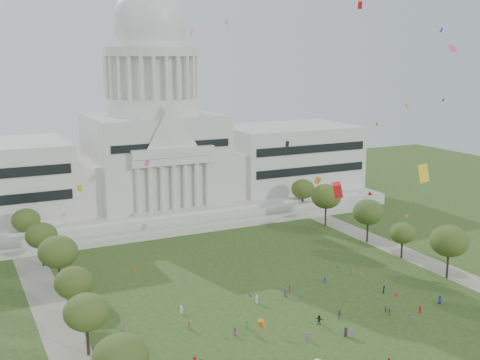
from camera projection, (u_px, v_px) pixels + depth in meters
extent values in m
plane|color=#30461B|center=(343.00, 344.00, 116.06)|extent=(400.00, 400.00, 0.00)
cube|color=silver|center=(155.00, 204.00, 216.73)|extent=(160.00, 60.00, 4.00)
cube|color=silver|center=(188.00, 230.00, 187.93)|extent=(130.00, 3.00, 2.00)
cube|color=silver|center=(179.00, 220.00, 194.65)|extent=(140.00, 3.00, 5.00)
cube|color=silver|center=(288.00, 158.00, 236.96)|extent=(50.00, 34.00, 22.00)
cube|color=silver|center=(79.00, 186.00, 200.40)|extent=(12.00, 26.00, 16.00)
cube|color=silver|center=(226.00, 172.00, 223.72)|extent=(12.00, 26.00, 16.00)
cube|color=silver|center=(154.00, 161.00, 212.60)|extent=(44.00, 38.00, 28.00)
cube|color=silver|center=(173.00, 161.00, 194.37)|extent=(28.00, 3.00, 2.40)
cube|color=black|center=(312.00, 160.00, 221.44)|extent=(46.00, 0.40, 11.00)
cylinder|color=silver|center=(153.00, 106.00, 208.66)|extent=(32.00, 32.00, 6.00)
cylinder|color=silver|center=(152.00, 77.00, 206.64)|extent=(28.00, 28.00, 14.00)
cylinder|color=silver|center=(151.00, 52.00, 204.91)|extent=(32.40, 32.40, 3.00)
cylinder|color=silver|center=(150.00, 35.00, 203.80)|extent=(22.00, 22.00, 8.00)
ellipsoid|color=silver|center=(150.00, 23.00, 202.98)|extent=(25.00, 25.00, 26.20)
cube|color=gray|center=(60.00, 330.00, 121.70)|extent=(8.00, 160.00, 0.04)
cube|color=gray|center=(423.00, 261.00, 163.15)|extent=(8.00, 160.00, 0.04)
ellipsoid|color=#334A1A|center=(121.00, 357.00, 92.61)|extent=(8.86, 8.86, 7.25)
cylinder|color=black|center=(88.00, 341.00, 111.27)|extent=(0.56, 0.56, 5.47)
ellipsoid|color=#3E511D|center=(86.00, 312.00, 110.09)|extent=(8.42, 8.42, 6.89)
cylinder|color=black|center=(447.00, 266.00, 149.83)|extent=(0.56, 0.56, 6.20)
ellipsoid|color=#374E1A|center=(449.00, 241.00, 148.49)|extent=(9.55, 9.55, 7.82)
cylinder|color=black|center=(75.00, 308.00, 126.30)|extent=(0.56, 0.56, 5.27)
ellipsoid|color=#354617|center=(74.00, 283.00, 125.17)|extent=(8.12, 8.12, 6.65)
cylinder|color=black|center=(402.00, 250.00, 165.08)|extent=(0.56, 0.56, 4.56)
ellipsoid|color=#39511A|center=(403.00, 233.00, 164.10)|extent=(7.01, 7.01, 5.74)
cylinder|color=black|center=(60.00, 277.00, 142.49)|extent=(0.56, 0.56, 6.03)
ellipsoid|color=#334B19|center=(58.00, 252.00, 141.19)|extent=(9.29, 9.29, 7.60)
cylinder|color=black|center=(367.00, 233.00, 178.76)|extent=(0.56, 0.56, 5.97)
ellipsoid|color=#33491B|center=(368.00, 212.00, 177.48)|extent=(9.19, 9.19, 7.52)
cylinder|color=black|center=(43.00, 256.00, 158.40)|extent=(0.56, 0.56, 5.41)
ellipsoid|color=#324716|center=(41.00, 236.00, 157.23)|extent=(8.33, 8.33, 6.81)
cylinder|color=black|center=(326.00, 216.00, 195.88)|extent=(0.56, 0.56, 6.37)
ellipsoid|color=#3B4C16|center=(326.00, 196.00, 194.51)|extent=(9.82, 9.82, 8.03)
cylinder|color=black|center=(27.00, 239.00, 173.63)|extent=(0.56, 0.56, 5.32)
ellipsoid|color=#334818|center=(26.00, 220.00, 172.48)|extent=(8.19, 8.19, 6.70)
cylinder|color=black|center=(303.00, 205.00, 212.81)|extent=(0.56, 0.56, 5.47)
ellipsoid|color=#394A16|center=(303.00, 189.00, 211.63)|extent=(8.42, 8.42, 6.89)
imported|color=navy|center=(440.00, 299.00, 134.74)|extent=(1.11, 1.13, 1.96)
imported|color=navy|center=(384.00, 289.00, 140.65)|extent=(1.08, 1.00, 1.89)
imported|color=#4C4C51|center=(389.00, 311.00, 128.63)|extent=(0.99, 1.36, 1.89)
imported|color=#994C8C|center=(339.00, 314.00, 127.00)|extent=(0.98, 1.30, 1.97)
imported|color=#26262B|center=(319.00, 320.00, 124.39)|extent=(1.55, 1.96, 1.99)
imported|color=#994C8C|center=(235.00, 332.00, 119.30)|extent=(0.98, 0.88, 1.72)
imported|color=#994C8C|center=(413.00, 320.00, 124.60)|extent=(0.85, 1.17, 1.62)
imported|color=#33723F|center=(386.00, 309.00, 130.22)|extent=(0.52, 0.85, 1.39)
cube|color=#994C8C|center=(351.00, 333.00, 118.61)|extent=(0.58, 0.46, 1.93)
cube|color=olive|center=(353.00, 272.00, 152.38)|extent=(0.53, 0.48, 1.70)
cube|color=#994C8C|center=(122.00, 327.00, 121.50)|extent=(0.37, 0.45, 1.47)
cube|color=silver|center=(181.00, 310.00, 129.63)|extent=(0.55, 0.51, 1.77)
cube|color=#33723F|center=(90.00, 322.00, 123.78)|extent=(0.49, 0.49, 1.61)
cube|color=#994C8C|center=(308.00, 336.00, 117.30)|extent=(0.49, 0.52, 1.68)
cube|color=navy|center=(325.00, 280.00, 146.94)|extent=(0.44, 0.33, 1.50)
cube|color=#4C4C51|center=(301.00, 297.00, 136.35)|extent=(0.38, 0.54, 1.87)
cube|color=#B21E1E|center=(420.00, 309.00, 129.93)|extent=(0.38, 0.49, 1.62)
cube|color=silver|center=(257.00, 299.00, 134.89)|extent=(0.57, 0.56, 1.86)
cube|color=#26262B|center=(346.00, 332.00, 118.86)|extent=(0.56, 0.41, 1.93)
cube|color=#33723F|center=(247.00, 324.00, 122.54)|extent=(0.33, 0.49, 1.77)
cube|color=#B21E1E|center=(290.00, 288.00, 141.71)|extent=(0.35, 0.45, 1.51)
cube|color=#4C4C51|center=(286.00, 293.00, 138.55)|extent=(0.51, 0.57, 1.84)
cube|color=olive|center=(256.00, 333.00, 118.85)|extent=(0.33, 0.46, 1.59)
cube|color=olive|center=(190.00, 325.00, 122.01)|extent=(0.50, 0.57, 1.82)
cube|color=#33723F|center=(99.00, 324.00, 123.00)|extent=(0.27, 0.42, 1.55)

